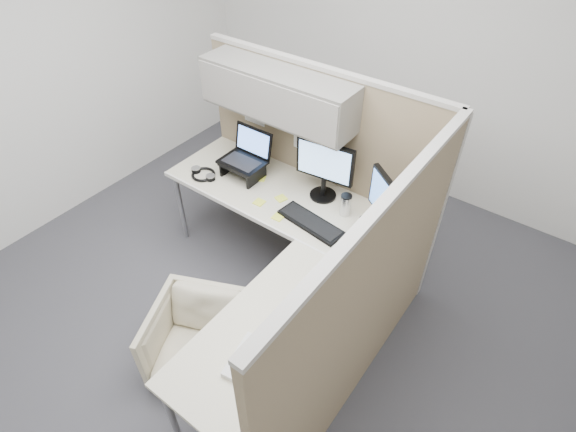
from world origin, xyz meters
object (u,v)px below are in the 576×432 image
Objects in this scene: desk at (280,245)px; office_chair at (199,338)px; monitor_left at (325,166)px; keyboard at (311,223)px.

desk is 0.81m from office_chair.
monitor_left is (-0.03, 0.57, 0.32)m from desk.
desk is at bearing -98.55° from keyboard.
monitor_left is at bearing 61.04° from office_chair.
monitor_left reaches higher than keyboard.
desk is 3.29× the size of office_chair.
keyboard is at bearing -78.49° from monitor_left.
monitor_left is (0.11, 1.28, 0.70)m from office_chair.
office_chair is (-0.14, -0.70, -0.38)m from desk.
monitor_left reaches higher than desk.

